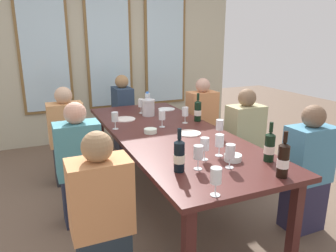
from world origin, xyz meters
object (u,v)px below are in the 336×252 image
(white_plate_2, at_px, (167,109))
(metal_pitcher, at_px, (148,108))
(wine_glass_0, at_px, (219,142))
(wine_glass_7, at_px, (198,153))
(white_plate_0, at_px, (125,119))
(seated_person_5, at_px, (244,142))
(dining_table, at_px, (170,138))
(seated_person_3, at_px, (202,121))
(seated_person_0, at_px, (102,220))
(wine_glass_2, at_px, (205,145))
(wine_glass_1, at_px, (115,117))
(wine_bottle_0, at_px, (283,160))
(wine_glass_6, at_px, (216,176))
(wine_bottle_2, at_px, (198,111))
(seated_person_1, at_px, (307,172))
(wine_bottle_3, at_px, (270,147))
(tasting_bowl_1, at_px, (150,131))
(water_bottle, at_px, (148,102))
(seated_person_2, at_px, (67,138))
(wine_glass_5, at_px, (185,112))
(seated_person_6, at_px, (123,115))
(wine_glass_4, at_px, (230,152))
(wine_glass_8, at_px, (220,126))
(wine_glass_9, at_px, (141,103))
(wine_glass_3, at_px, (162,116))
(white_plate_1, at_px, (189,133))
(seated_person_4, at_px, (79,167))
(wine_bottle_1, at_px, (179,155))

(white_plate_2, distance_m, metal_pitcher, 0.39)
(wine_glass_0, height_order, wine_glass_7, same)
(white_plate_0, height_order, seated_person_5, seated_person_5)
(dining_table, bearing_deg, seated_person_3, 46.36)
(seated_person_0, bearing_deg, wine_glass_2, 11.38)
(white_plate_2, height_order, wine_glass_1, wine_glass_1)
(wine_bottle_0, distance_m, wine_glass_6, 0.54)
(wine_bottle_0, xyz_separation_m, seated_person_3, (0.61, 2.14, -0.33))
(wine_glass_1, bearing_deg, wine_bottle_2, -3.51)
(seated_person_1, bearing_deg, metal_pitcher, 117.68)
(wine_bottle_3, bearing_deg, tasting_bowl_1, 118.96)
(water_bottle, distance_m, seated_person_2, 1.04)
(seated_person_1, bearing_deg, wine_bottle_0, -151.16)
(wine_glass_2, distance_m, wine_glass_7, 0.19)
(white_plate_0, relative_size, seated_person_3, 0.22)
(wine_glass_5, bearing_deg, white_plate_2, 83.83)
(dining_table, height_order, metal_pitcher, metal_pitcher)
(seated_person_6, bearing_deg, wine_glass_6, -95.22)
(wine_glass_4, xyz_separation_m, wine_glass_7, (-0.22, 0.07, 0.00))
(wine_glass_0, height_order, seated_person_6, seated_person_6)
(dining_table, xyz_separation_m, seated_person_2, (-0.88, 0.89, -0.15))
(dining_table, height_order, seated_person_1, seated_person_1)
(tasting_bowl_1, distance_m, seated_person_5, 1.09)
(wine_glass_8, bearing_deg, seated_person_5, 31.72)
(wine_glass_8, distance_m, wine_glass_9, 1.26)
(dining_table, bearing_deg, wine_glass_3, 89.15)
(dining_table, relative_size, seated_person_1, 2.40)
(white_plate_0, height_order, white_plate_1, same)
(wine_glass_7, height_order, wine_glass_8, same)
(wine_glass_7, relative_size, seated_person_6, 0.16)
(wine_glass_8, height_order, seated_person_0, seated_person_0)
(dining_table, height_order, seated_person_3, seated_person_3)
(wine_bottle_0, relative_size, seated_person_1, 0.28)
(wine_bottle_2, height_order, wine_glass_7, wine_bottle_2)
(wine_bottle_0, height_order, water_bottle, wine_bottle_0)
(wine_glass_7, bearing_deg, wine_glass_1, 102.98)
(seated_person_2, bearing_deg, wine_glass_6, -74.30)
(water_bottle, relative_size, wine_glass_3, 1.38)
(seated_person_0, relative_size, seated_person_5, 1.00)
(seated_person_1, relative_size, seated_person_4, 1.00)
(wine_bottle_1, bearing_deg, white_plate_1, 58.30)
(dining_table, distance_m, water_bottle, 0.96)
(wine_glass_3, bearing_deg, wine_glass_1, 165.45)
(wine_glass_6, relative_size, seated_person_0, 0.16)
(wine_glass_0, height_order, seated_person_2, seated_person_2)
(seated_person_1, bearing_deg, seated_person_6, 108.81)
(wine_bottle_3, xyz_separation_m, wine_glass_9, (-0.38, 1.82, 0.01))
(wine_bottle_3, bearing_deg, wine_glass_0, 140.07)
(wine_glass_5, xyz_separation_m, wine_glass_7, (-0.46, -1.13, -0.00))
(wine_glass_2, xyz_separation_m, wine_glass_5, (0.33, 1.00, 0.00))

